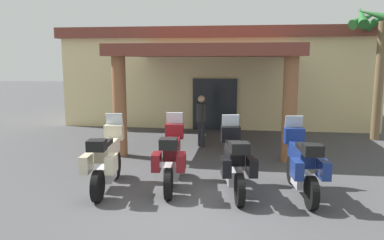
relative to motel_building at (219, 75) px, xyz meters
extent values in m
plane|color=#424244|center=(-0.08, -10.73, -2.14)|extent=(80.00, 80.00, 0.00)
cube|color=beige|center=(0.01, 0.20, -0.27)|extent=(13.26, 5.85, 3.75)
cube|color=#1E2328|center=(-0.08, -2.58, -1.09)|extent=(1.80, 0.16, 2.10)
cube|color=brown|center=(-0.16, -5.06, 1.00)|extent=(5.89, 5.26, 0.35)
cylinder|color=brown|center=(-2.69, -7.13, -0.66)|extent=(0.41, 0.41, 2.97)
cylinder|color=brown|center=(2.24, -7.28, -0.66)|extent=(0.41, 0.41, 2.97)
cube|color=brown|center=(0.01, 0.20, 1.82)|extent=(13.67, 6.26, 0.44)
cylinder|color=black|center=(-2.17, -9.30, -1.81)|extent=(0.19, 0.67, 0.66)
cylinder|color=black|center=(-2.05, -10.85, -1.81)|extent=(0.19, 0.67, 0.66)
cube|color=silver|center=(-2.11, -10.10, -1.77)|extent=(0.36, 0.58, 0.32)
cube|color=beige|center=(-2.12, -9.95, -1.26)|extent=(0.39, 1.17, 0.34)
cube|color=black|center=(-2.09, -10.30, -1.04)|extent=(0.32, 0.62, 0.10)
cube|color=beige|center=(-2.17, -9.32, -0.99)|extent=(0.46, 0.27, 0.36)
cube|color=#B2BCC6|center=(-2.18, -9.24, -0.71)|extent=(0.41, 0.15, 0.36)
cube|color=beige|center=(-2.32, -10.72, -1.38)|extent=(0.21, 0.45, 0.36)
cube|color=beige|center=(-1.80, -10.68, -1.38)|extent=(0.21, 0.45, 0.36)
cube|color=black|center=(-2.06, -10.80, -0.97)|extent=(0.38, 0.35, 0.22)
cylinder|color=black|center=(-0.75, -9.00, -1.81)|extent=(0.18, 0.67, 0.66)
cylinder|color=black|center=(-0.64, -10.55, -1.81)|extent=(0.18, 0.67, 0.66)
cube|color=silver|center=(-0.69, -9.80, -1.77)|extent=(0.36, 0.58, 0.32)
cube|color=maroon|center=(-0.70, -9.65, -1.26)|extent=(0.38, 1.17, 0.34)
cube|color=black|center=(-0.68, -10.00, -1.04)|extent=(0.32, 0.62, 0.10)
cube|color=maroon|center=(-0.75, -9.02, -0.99)|extent=(0.46, 0.27, 0.36)
cube|color=#B2BCC6|center=(-0.75, -8.94, -0.71)|extent=(0.41, 0.15, 0.36)
cube|color=maroon|center=(-0.91, -10.41, -1.38)|extent=(0.21, 0.45, 0.36)
cube|color=maroon|center=(-0.39, -10.38, -1.38)|extent=(0.21, 0.45, 0.36)
cube|color=black|center=(-0.65, -10.50, -0.97)|extent=(0.38, 0.34, 0.22)
cylinder|color=black|center=(0.62, -9.22, -1.81)|extent=(0.23, 0.67, 0.66)
cylinder|color=black|center=(0.82, -10.76, -1.81)|extent=(0.23, 0.67, 0.66)
cube|color=silver|center=(0.72, -10.02, -1.77)|extent=(0.39, 0.60, 0.32)
cube|color=black|center=(0.70, -9.87, -1.26)|extent=(0.45, 1.18, 0.34)
cube|color=black|center=(0.75, -10.21, -1.04)|extent=(0.36, 0.63, 0.10)
cube|color=black|center=(0.62, -9.24, -0.99)|extent=(0.47, 0.30, 0.36)
cube|color=#B2BCC6|center=(0.61, -9.16, -0.71)|extent=(0.41, 0.17, 0.36)
cube|color=black|center=(0.55, -10.65, -1.38)|extent=(0.24, 0.46, 0.36)
cube|color=black|center=(1.06, -10.58, -1.38)|extent=(0.24, 0.46, 0.36)
cube|color=black|center=(0.82, -10.71, -0.97)|extent=(0.40, 0.37, 0.22)
cylinder|color=black|center=(2.07, -9.24, -1.81)|extent=(0.19, 0.67, 0.66)
cylinder|color=black|center=(2.20, -10.79, -1.81)|extent=(0.19, 0.67, 0.66)
cube|color=silver|center=(2.14, -10.04, -1.77)|extent=(0.37, 0.58, 0.32)
cube|color=navy|center=(2.13, -9.89, -1.26)|extent=(0.39, 1.17, 0.34)
cube|color=black|center=(2.16, -10.24, -1.04)|extent=(0.33, 0.62, 0.10)
cube|color=navy|center=(2.08, -9.26, -0.99)|extent=(0.46, 0.28, 0.36)
cube|color=#B2BCC6|center=(2.07, -9.18, -0.71)|extent=(0.41, 0.15, 0.36)
cube|color=navy|center=(1.93, -10.66, -1.38)|extent=(0.22, 0.45, 0.36)
cube|color=navy|center=(2.45, -10.62, -1.38)|extent=(0.22, 0.45, 0.36)
cube|color=black|center=(2.20, -10.74, -0.97)|extent=(0.39, 0.35, 0.22)
cylinder|color=black|center=(-0.31, -5.76, -1.72)|extent=(0.14, 0.14, 0.85)
cylinder|color=black|center=(-0.42, -5.61, -1.72)|extent=(0.14, 0.14, 0.85)
cylinder|color=#262626|center=(-0.37, -5.68, -0.99)|extent=(0.32, 0.32, 0.60)
cylinder|color=#262626|center=(-0.24, -5.86, -0.96)|extent=(0.09, 0.09, 0.57)
cylinder|color=#262626|center=(-0.49, -5.50, -0.96)|extent=(0.09, 0.09, 0.57)
sphere|color=tan|center=(-0.37, -5.68, -0.55)|extent=(0.23, 0.23, 0.23)
cylinder|color=brown|center=(5.81, -3.88, -0.05)|extent=(0.31, 0.31, 4.18)
cone|color=#236028|center=(5.37, -3.30, 2.19)|extent=(1.40, 1.18, 0.83)
cone|color=#236028|center=(5.09, -3.76, 2.26)|extent=(0.58, 1.47, 1.04)
cone|color=#236028|center=(5.40, -4.48, 2.17)|extent=(1.44, 1.13, 0.79)
camera|label=1|loc=(0.66, -18.00, 0.75)|focal=35.47mm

